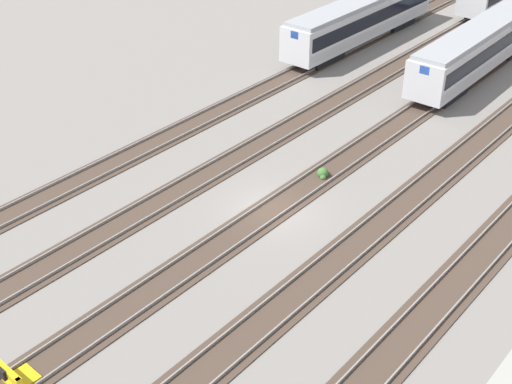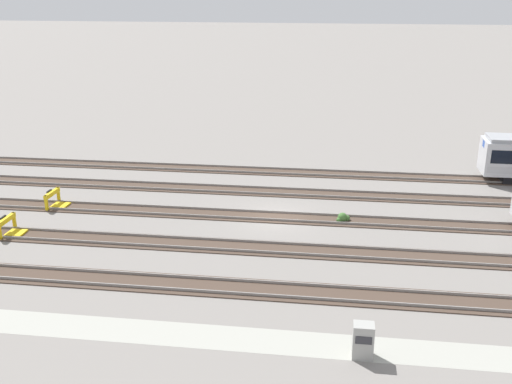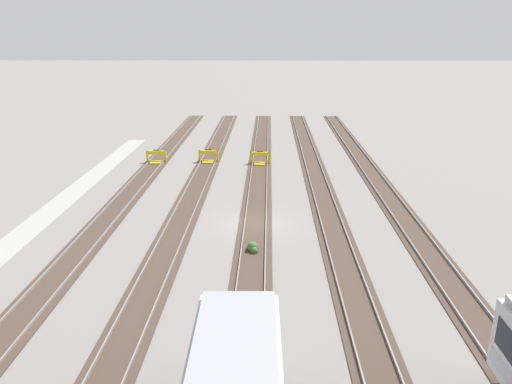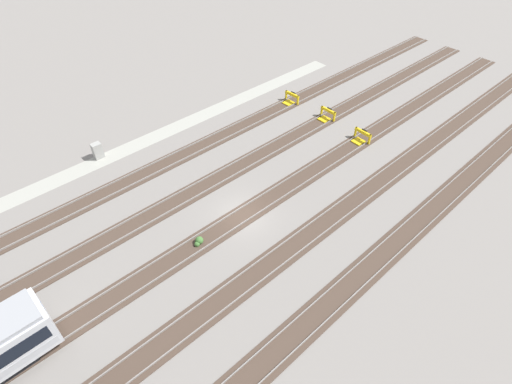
% 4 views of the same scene
% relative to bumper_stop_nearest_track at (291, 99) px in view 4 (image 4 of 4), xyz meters
% --- Properties ---
extents(ground_plane, '(400.00, 400.00, 0.00)m').
position_rel_bumper_stop_nearest_track_xyz_m(ground_plane, '(16.19, 10.31, -0.51)').
color(ground_plane, gray).
extents(service_walkway, '(54.00, 2.00, 0.01)m').
position_rel_bumper_stop_nearest_track_xyz_m(service_walkway, '(16.19, -4.66, -0.51)').
color(service_walkway, '#9E9E93').
rests_on(service_walkway, ground).
extents(rail_track_nearest, '(90.00, 2.23, 0.21)m').
position_rel_bumper_stop_nearest_track_xyz_m(rail_track_nearest, '(16.19, -0.01, -0.47)').
color(rail_track_nearest, '#47382D').
rests_on(rail_track_nearest, ground).
extents(rail_track_near_inner, '(90.00, 2.24, 0.21)m').
position_rel_bumper_stop_nearest_track_xyz_m(rail_track_near_inner, '(16.19, 5.15, -0.47)').
color(rail_track_near_inner, '#47382D').
rests_on(rail_track_near_inner, ground).
extents(rail_track_middle, '(90.00, 2.24, 0.21)m').
position_rel_bumper_stop_nearest_track_xyz_m(rail_track_middle, '(16.19, 10.31, -0.47)').
color(rail_track_middle, '#47382D').
rests_on(rail_track_middle, ground).
extents(rail_track_far_inner, '(90.00, 2.23, 0.21)m').
position_rel_bumper_stop_nearest_track_xyz_m(rail_track_far_inner, '(16.19, 15.47, -0.47)').
color(rail_track_far_inner, '#47382D').
rests_on(rail_track_far_inner, ground).
extents(rail_track_farthest, '(90.00, 2.23, 0.21)m').
position_rel_bumper_stop_nearest_track_xyz_m(rail_track_farthest, '(16.19, 20.63, -0.47)').
color(rail_track_farthest, '#47382D').
rests_on(rail_track_farthest, ground).
extents(bumper_stop_nearest_track, '(1.38, 2.01, 1.22)m').
position_rel_bumper_stop_nearest_track_xyz_m(bumper_stop_nearest_track, '(0.00, 0.00, 0.00)').
color(bumper_stop_nearest_track, gold).
rests_on(bumper_stop_nearest_track, ground).
extents(bumper_stop_near_inner_track, '(1.34, 2.00, 1.22)m').
position_rel_bumper_stop_nearest_track_xyz_m(bumper_stop_near_inner_track, '(-0.39, 5.15, 0.00)').
color(bumper_stop_near_inner_track, gold).
rests_on(bumper_stop_near_inner_track, ground).
extents(bumper_stop_middle_track, '(1.37, 2.01, 1.22)m').
position_rel_bumper_stop_nearest_track_xyz_m(bumper_stop_middle_track, '(0.23, 10.30, 0.00)').
color(bumper_stop_middle_track, gold).
rests_on(bumper_stop_middle_track, ground).
extents(electrical_cabinet, '(0.90, 0.73, 1.60)m').
position_rel_bumper_stop_nearest_track_xyz_m(electrical_cabinet, '(21.51, -5.28, 0.29)').
color(electrical_cabinet, '#9E9E99').
rests_on(electrical_cabinet, ground).
extents(weed_clump, '(0.92, 0.70, 0.64)m').
position_rel_bumper_stop_nearest_track_xyz_m(weed_clump, '(20.74, 10.26, -0.27)').
color(weed_clump, '#427033').
rests_on(weed_clump, ground).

